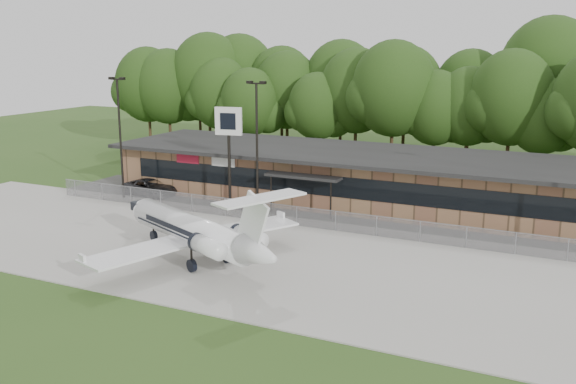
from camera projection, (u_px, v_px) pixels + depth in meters
The scene contains 11 objects.
ground at pixel (191, 303), 32.72m from camera, with size 160.00×160.00×0.00m, color #2E4E1C.
apron at pixel (264, 256), 39.74m from camera, with size 64.00×18.00×0.08m, color #9E9B93.
parking_lot at pixel (333, 213), 49.84m from camera, with size 50.00×9.00×0.06m, color #383835.
terminal at pixel (353, 176), 53.25m from camera, with size 41.00×11.65×4.30m.
fence at pixel (309, 218), 45.72m from camera, with size 46.00×0.04×1.52m.
treeline at pixel (413, 96), 67.91m from camera, with size 72.00×12.00×15.00m, color #1A3811, non-canonical shape.
light_pole_left at pixel (120, 129), 53.45m from camera, with size 1.55×0.30×10.23m.
light_pole_mid at pixel (257, 138), 47.97m from camera, with size 1.55×0.30×10.23m.
business_jet at pixel (196, 232), 38.29m from camera, with size 15.50×13.82×5.35m.
suv at pixel (150, 188), 55.60m from camera, with size 2.37×5.15×1.43m, color #313134.
pole_sign at pixel (229, 132), 49.27m from camera, with size 2.15×0.61×8.17m.
Camera 1 is at (17.73, -25.43, 12.90)m, focal length 40.00 mm.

